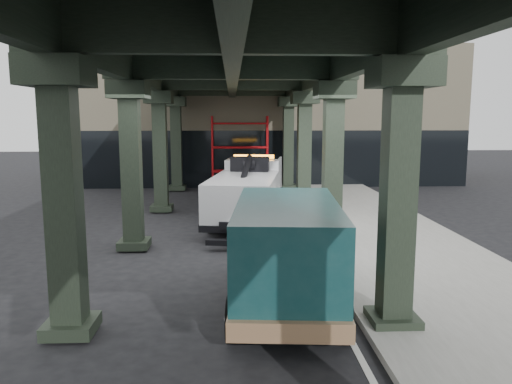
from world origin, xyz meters
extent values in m
plane|color=black|center=(0.00, 0.00, 0.00)|extent=(90.00, 90.00, 0.00)
cube|color=gray|center=(4.50, 2.00, 0.07)|extent=(5.00, 40.00, 0.15)
cube|color=silver|center=(1.70, 2.00, 0.01)|extent=(0.12, 38.00, 0.01)
cube|color=black|center=(2.60, -4.00, 2.50)|extent=(0.55, 0.55, 5.00)
cube|color=black|center=(2.60, -4.00, 4.75)|extent=(1.10, 1.10, 0.50)
cube|color=black|center=(2.60, -4.00, 0.18)|extent=(0.90, 0.90, 0.24)
cube|color=black|center=(2.60, 2.00, 2.50)|extent=(0.55, 0.55, 5.00)
cube|color=black|center=(2.60, 2.00, 4.75)|extent=(1.10, 1.10, 0.50)
cube|color=black|center=(2.60, 2.00, 0.18)|extent=(0.90, 0.90, 0.24)
cube|color=black|center=(2.60, 8.00, 2.50)|extent=(0.55, 0.55, 5.00)
cube|color=black|center=(2.60, 8.00, 4.75)|extent=(1.10, 1.10, 0.50)
cube|color=black|center=(2.60, 8.00, 0.18)|extent=(0.90, 0.90, 0.24)
cube|color=black|center=(2.60, 14.00, 2.50)|extent=(0.55, 0.55, 5.00)
cube|color=black|center=(2.60, 14.00, 4.75)|extent=(1.10, 1.10, 0.50)
cube|color=black|center=(2.60, 14.00, 0.18)|extent=(0.90, 0.90, 0.24)
cube|color=black|center=(-3.40, -4.00, 2.50)|extent=(0.55, 0.55, 5.00)
cube|color=black|center=(-3.40, -4.00, 4.75)|extent=(1.10, 1.10, 0.50)
cube|color=black|center=(-3.40, -4.00, 0.18)|extent=(0.90, 0.90, 0.24)
cube|color=black|center=(-3.40, 2.00, 2.50)|extent=(0.55, 0.55, 5.00)
cube|color=black|center=(-3.40, 2.00, 4.75)|extent=(1.10, 1.10, 0.50)
cube|color=black|center=(-3.40, 2.00, 0.18)|extent=(0.90, 0.90, 0.24)
cube|color=black|center=(-3.40, 8.00, 2.50)|extent=(0.55, 0.55, 5.00)
cube|color=black|center=(-3.40, 8.00, 4.75)|extent=(1.10, 1.10, 0.50)
cube|color=black|center=(-3.40, 8.00, 0.18)|extent=(0.90, 0.90, 0.24)
cube|color=black|center=(-3.40, 14.00, 2.50)|extent=(0.55, 0.55, 5.00)
cube|color=black|center=(-3.40, 14.00, 4.75)|extent=(1.10, 1.10, 0.50)
cube|color=black|center=(-3.40, 14.00, 0.18)|extent=(0.90, 0.90, 0.24)
cube|color=black|center=(2.60, 2.00, 5.55)|extent=(0.35, 32.00, 1.10)
cube|color=black|center=(-3.40, 2.00, 5.55)|extent=(0.35, 32.00, 1.10)
cube|color=black|center=(-0.40, 2.00, 5.55)|extent=(0.35, 32.00, 1.10)
cube|color=black|center=(-0.40, 2.00, 6.25)|extent=(7.40, 32.00, 0.30)
cube|color=#C6B793|center=(2.00, 20.00, 4.00)|extent=(22.00, 10.00, 8.00)
cylinder|color=red|center=(-1.50, 14.90, 2.00)|extent=(0.08, 0.08, 4.00)
cylinder|color=red|center=(-1.50, 14.10, 2.00)|extent=(0.08, 0.08, 4.00)
cylinder|color=red|center=(1.50, 14.90, 2.00)|extent=(0.08, 0.08, 4.00)
cylinder|color=red|center=(1.50, 14.10, 2.00)|extent=(0.08, 0.08, 4.00)
cylinder|color=red|center=(0.00, 14.90, 1.00)|extent=(3.00, 0.08, 0.08)
cylinder|color=red|center=(0.00, 14.90, 2.30)|extent=(3.00, 0.08, 0.08)
cylinder|color=red|center=(0.00, 14.90, 3.60)|extent=(3.00, 0.08, 0.08)
cube|color=black|center=(0.14, 5.60, 0.64)|extent=(1.98, 6.94, 0.23)
cube|color=silver|center=(0.51, 7.91, 1.42)|extent=(2.47, 2.51, 1.65)
cube|color=silver|center=(0.66, 8.86, 0.96)|extent=(2.23, 0.97, 0.83)
cube|color=black|center=(0.54, 8.14, 1.88)|extent=(2.18, 1.49, 0.78)
cube|color=silver|center=(-0.02, 4.56, 1.24)|extent=(2.89, 4.88, 1.29)
cube|color=orange|center=(0.48, 7.73, 2.34)|extent=(1.67, 0.51, 0.15)
cube|color=black|center=(0.26, 6.37, 2.16)|extent=(1.54, 0.77, 0.55)
cylinder|color=black|center=(0.00, 4.74, 1.93)|extent=(0.72, 3.21, 1.23)
cube|color=black|center=(-0.39, 2.25, 0.32)|extent=(0.47, 1.31, 0.17)
cube|color=black|center=(-0.49, 1.61, 0.28)|extent=(1.49, 0.46, 0.17)
cylinder|color=black|center=(-0.45, 8.34, 0.50)|extent=(0.48, 1.05, 1.01)
cylinder|color=silver|center=(-0.45, 8.34, 0.50)|extent=(0.44, 0.60, 0.56)
cylinder|color=black|center=(1.55, 8.03, 0.50)|extent=(0.48, 1.05, 1.01)
cylinder|color=silver|center=(1.55, 8.03, 0.50)|extent=(0.44, 0.60, 0.56)
cylinder|color=black|center=(-0.92, 5.35, 0.50)|extent=(0.48, 1.05, 1.01)
cylinder|color=silver|center=(-0.92, 5.35, 0.50)|extent=(0.44, 0.60, 0.56)
cylinder|color=black|center=(1.07, 5.03, 0.50)|extent=(0.48, 1.05, 1.01)
cylinder|color=silver|center=(1.07, 5.03, 0.50)|extent=(0.44, 0.60, 0.56)
cylinder|color=black|center=(-1.11, 4.17, 0.50)|extent=(0.48, 1.05, 1.01)
cylinder|color=silver|center=(-1.11, 4.17, 0.50)|extent=(0.44, 0.60, 0.56)
cylinder|color=black|center=(0.89, 3.86, 0.50)|extent=(0.48, 1.05, 1.01)
cylinder|color=silver|center=(0.89, 3.86, 0.50)|extent=(0.44, 0.60, 0.56)
cube|color=#113B3D|center=(0.92, -0.31, 0.92)|extent=(2.08, 1.24, 0.88)
cube|color=#113B3D|center=(0.69, -2.98, 1.31)|extent=(2.41, 4.54, 1.90)
cube|color=#976F4D|center=(0.73, -2.59, 0.54)|extent=(2.54, 5.61, 0.34)
cube|color=black|center=(0.89, -0.70, 1.70)|extent=(1.93, 0.58, 0.81)
cube|color=black|center=(0.72, -2.69, 1.80)|extent=(2.36, 3.67, 0.54)
cube|color=silver|center=(0.96, 0.20, 0.54)|extent=(1.95, 0.28, 0.29)
cylinder|color=black|center=(-0.06, -0.28, 0.41)|extent=(0.34, 0.84, 0.82)
cylinder|color=silver|center=(-0.06, -0.28, 0.41)|extent=(0.35, 0.47, 0.45)
cylinder|color=black|center=(1.88, -0.44, 0.41)|extent=(0.34, 0.84, 0.82)
cylinder|color=silver|center=(1.88, -0.44, 0.41)|extent=(0.35, 0.47, 0.45)
cylinder|color=black|center=(-0.40, -4.35, 0.41)|extent=(0.34, 0.84, 0.82)
cylinder|color=silver|center=(-0.40, -4.35, 0.41)|extent=(0.35, 0.47, 0.45)
cylinder|color=black|center=(1.54, -4.52, 0.41)|extent=(0.34, 0.84, 0.82)
cylinder|color=silver|center=(1.54, -4.52, 0.41)|extent=(0.35, 0.47, 0.45)
camera|label=1|loc=(-0.41, -12.84, 4.01)|focal=35.00mm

